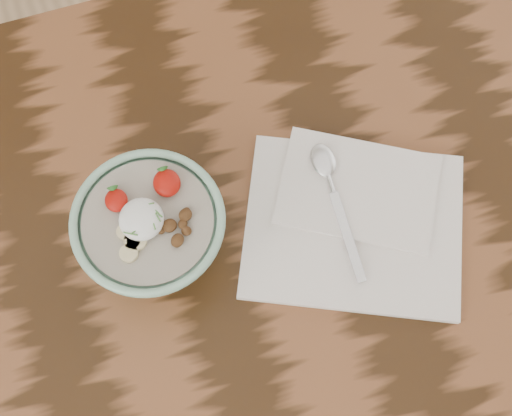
% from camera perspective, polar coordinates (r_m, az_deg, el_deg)
% --- Properties ---
extents(table, '(1.60, 0.90, 0.75)m').
position_cam_1_polar(table, '(1.01, -3.41, -6.44)').
color(table, '#301C0C').
rests_on(table, ground).
extents(breakfast_bowl, '(0.18, 0.18, 0.12)m').
position_cam_1_polar(breakfast_bowl, '(0.88, -8.34, -1.79)').
color(breakfast_bowl, '#8CBDA0').
rests_on(breakfast_bowl, table).
extents(napkin, '(0.35, 0.32, 0.02)m').
position_cam_1_polar(napkin, '(0.94, 7.87, -0.80)').
color(napkin, white).
rests_on(napkin, table).
extents(spoon, '(0.04, 0.20, 0.01)m').
position_cam_1_polar(spoon, '(0.94, 5.88, 2.33)').
color(spoon, silver).
rests_on(spoon, napkin).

